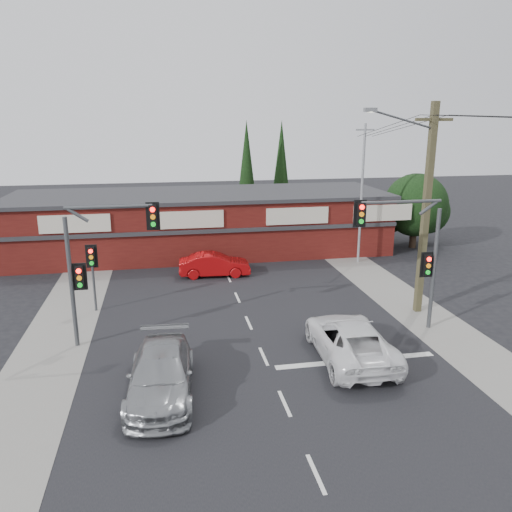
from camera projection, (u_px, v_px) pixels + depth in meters
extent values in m
plane|color=black|center=(261.00, 352.00, 20.44)|extent=(120.00, 120.00, 0.00)
cube|color=black|center=(242.00, 308.00, 25.18)|extent=(14.00, 70.00, 0.01)
cube|color=gray|center=(65.00, 320.00, 23.66)|extent=(3.00, 70.00, 0.02)
cube|color=gray|center=(399.00, 297.00, 26.70)|extent=(3.00, 70.00, 0.02)
cube|color=silver|center=(356.00, 361.00, 19.64)|extent=(6.50, 0.35, 0.01)
imported|color=white|center=(350.00, 339.00, 19.71)|extent=(2.89, 5.81, 1.58)
imported|color=#95989A|center=(161.00, 374.00, 17.02)|extent=(2.56, 5.51, 1.56)
imported|color=#A50A0C|center=(215.00, 265.00, 30.27)|extent=(4.35, 1.73, 1.41)
cube|color=silver|center=(316.00, 474.00, 13.34)|extent=(0.12, 1.60, 0.01)
cube|color=silver|center=(285.00, 403.00, 16.67)|extent=(0.12, 1.60, 0.01)
cube|color=silver|center=(264.00, 356.00, 19.99)|extent=(0.12, 1.60, 0.01)
cube|color=silver|center=(249.00, 323.00, 23.31)|extent=(0.12, 1.60, 0.01)
cube|color=silver|center=(237.00, 298.00, 26.64)|extent=(0.12, 1.60, 0.01)
cube|color=silver|center=(229.00, 278.00, 29.96)|extent=(0.12, 1.60, 0.01)
cube|color=silver|center=(222.00, 262.00, 33.29)|extent=(0.12, 1.60, 0.01)
cube|color=silver|center=(216.00, 249.00, 36.61)|extent=(0.12, 1.60, 0.01)
cube|color=silver|center=(211.00, 239.00, 39.94)|extent=(0.12, 1.60, 0.01)
cube|color=silver|center=(207.00, 230.00, 43.26)|extent=(0.12, 1.60, 0.01)
cube|color=silver|center=(204.00, 222.00, 46.59)|extent=(0.12, 1.60, 0.01)
cube|color=#49110E|center=(202.00, 224.00, 35.86)|extent=(26.00, 8.00, 4.00)
cube|color=#2D2D30|center=(201.00, 194.00, 35.31)|extent=(26.40, 8.40, 0.25)
cube|color=beige|center=(75.00, 224.00, 30.30)|extent=(4.20, 0.12, 1.10)
cube|color=beige|center=(191.00, 220.00, 31.55)|extent=(4.20, 0.12, 1.10)
cube|color=beige|center=(297.00, 216.00, 32.80)|extent=(4.20, 0.12, 1.10)
cube|color=beige|center=(383.00, 213.00, 33.88)|extent=(4.20, 0.12, 1.10)
cube|color=#2D2D30|center=(207.00, 231.00, 31.89)|extent=(26.00, 0.15, 0.25)
cylinder|color=#2D2116|center=(413.00, 236.00, 37.03)|extent=(0.50, 0.50, 1.80)
sphere|color=black|center=(416.00, 205.00, 36.42)|extent=(4.60, 4.60, 4.60)
sphere|color=black|center=(427.00, 211.00, 37.82)|extent=(3.40, 3.40, 3.40)
sphere|color=black|center=(390.00, 214.00, 37.75)|extent=(2.80, 2.80, 2.80)
cylinder|color=#2D2116|center=(247.00, 217.00, 43.56)|extent=(0.24, 0.24, 2.00)
cone|color=black|center=(247.00, 165.00, 42.38)|extent=(1.80, 1.80, 7.50)
cylinder|color=#2D2116|center=(281.00, 212.00, 46.09)|extent=(0.24, 0.24, 2.00)
cone|color=black|center=(281.00, 163.00, 44.91)|extent=(1.80, 1.80, 7.50)
cylinder|color=#47494C|center=(71.00, 283.00, 20.27)|extent=(0.18, 0.18, 5.50)
cylinder|color=#47494C|center=(109.00, 207.00, 19.77)|extent=(3.40, 0.14, 0.14)
cylinder|color=#47494C|center=(78.00, 215.00, 19.63)|extent=(0.82, 0.14, 0.63)
cube|color=black|center=(153.00, 216.00, 20.19)|extent=(0.32, 0.22, 0.95)
cube|color=black|center=(153.00, 216.00, 20.25)|extent=(0.55, 0.04, 1.15)
cylinder|color=#FF0C07|center=(152.00, 210.00, 19.99)|extent=(0.20, 0.06, 0.20)
cylinder|color=orange|center=(153.00, 217.00, 20.06)|extent=(0.20, 0.06, 0.20)
cylinder|color=#0CE526|center=(153.00, 224.00, 20.14)|extent=(0.20, 0.06, 0.20)
cube|color=black|center=(80.00, 277.00, 20.27)|extent=(0.32, 0.22, 0.95)
cube|color=black|center=(80.00, 277.00, 20.34)|extent=(0.55, 0.04, 1.15)
cylinder|color=#FF0C07|center=(79.00, 271.00, 20.07)|extent=(0.20, 0.06, 0.20)
cylinder|color=orange|center=(79.00, 278.00, 20.15)|extent=(0.20, 0.06, 0.20)
cylinder|color=#0CE526|center=(80.00, 285.00, 20.23)|extent=(0.20, 0.06, 0.20)
cylinder|color=#47494C|center=(434.00, 270.00, 22.10)|extent=(0.18, 0.18, 5.50)
cylinder|color=#47494C|center=(401.00, 202.00, 20.97)|extent=(3.60, 0.14, 0.14)
cylinder|color=#47494C|center=(428.00, 208.00, 21.27)|extent=(0.82, 0.14, 0.63)
cube|color=black|center=(360.00, 214.00, 20.76)|extent=(0.32, 0.22, 0.95)
cube|color=black|center=(360.00, 213.00, 20.83)|extent=(0.55, 0.04, 1.15)
cylinder|color=#FF0C07|center=(362.00, 207.00, 20.56)|extent=(0.20, 0.06, 0.20)
cylinder|color=orange|center=(362.00, 214.00, 20.64)|extent=(0.20, 0.06, 0.20)
cylinder|color=#0CE526|center=(361.00, 221.00, 20.72)|extent=(0.20, 0.06, 0.20)
cube|color=black|center=(427.00, 265.00, 21.97)|extent=(0.32, 0.22, 0.95)
cube|color=black|center=(426.00, 265.00, 22.04)|extent=(0.55, 0.04, 1.15)
cylinder|color=#FF0C07|center=(429.00, 259.00, 21.77)|extent=(0.20, 0.06, 0.20)
cylinder|color=orange|center=(429.00, 266.00, 21.85)|extent=(0.20, 0.06, 0.20)
cylinder|color=#0CE526|center=(428.00, 272.00, 21.93)|extent=(0.20, 0.06, 0.20)
cylinder|color=#47494C|center=(94.00, 282.00, 24.45)|extent=(0.12, 0.12, 3.00)
cube|color=black|center=(91.00, 257.00, 24.11)|extent=(0.32, 0.22, 0.95)
cube|color=black|center=(92.00, 256.00, 24.17)|extent=(0.55, 0.04, 1.15)
cylinder|color=#FF0C07|center=(91.00, 251.00, 23.91)|extent=(0.20, 0.06, 0.20)
cylinder|color=orange|center=(91.00, 257.00, 23.98)|extent=(0.20, 0.06, 0.20)
cylinder|color=#0CE526|center=(92.00, 263.00, 24.06)|extent=(0.20, 0.06, 0.20)
cube|color=#4E472B|center=(426.00, 212.00, 23.50)|extent=(0.30, 0.30, 10.00)
cube|color=#4E472B|center=(434.00, 119.00, 22.40)|extent=(1.80, 0.14, 0.14)
cylinder|color=#47494C|center=(403.00, 119.00, 21.97)|extent=(3.23, 0.39, 0.89)
cube|color=slate|center=(370.00, 110.00, 21.43)|extent=(0.55, 0.25, 0.18)
cylinder|color=silver|center=(370.00, 112.00, 21.46)|extent=(0.28, 0.28, 0.05)
cylinder|color=gray|center=(362.00, 195.00, 32.25)|extent=(0.16, 0.16, 9.00)
cube|color=gray|center=(365.00, 130.00, 31.18)|extent=(1.20, 0.10, 0.10)
cylinder|color=black|center=(384.00, 127.00, 26.71)|extent=(0.73, 9.01, 1.22)
cylinder|color=black|center=(394.00, 127.00, 26.81)|extent=(0.52, 9.00, 1.22)
cylinder|color=black|center=(404.00, 127.00, 26.92)|extent=(0.31, 9.00, 1.22)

